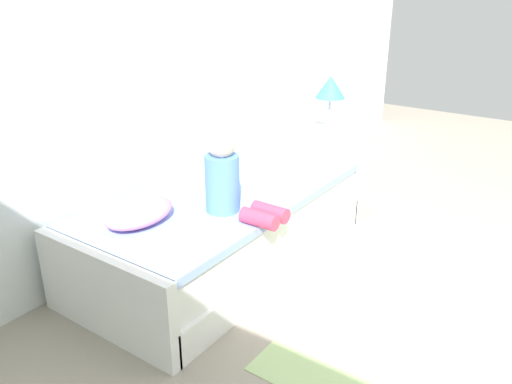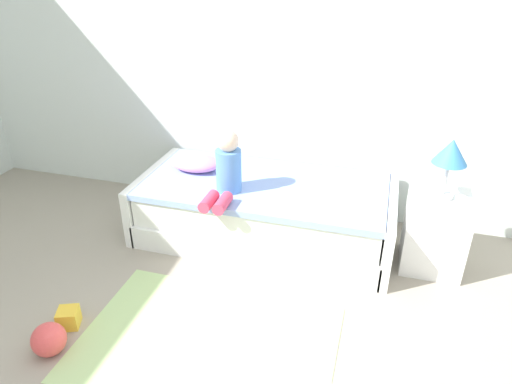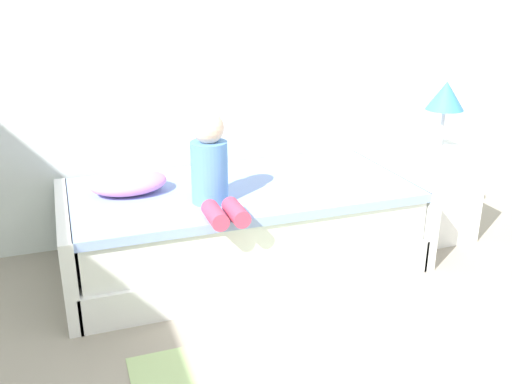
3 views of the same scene
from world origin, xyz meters
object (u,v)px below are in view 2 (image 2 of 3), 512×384
at_px(table_lamp, 451,155).
at_px(toy_ball, 49,339).
at_px(pillow, 195,163).
at_px(bed, 264,211).
at_px(toy_block, 69,318).
at_px(child_figure, 227,169).
at_px(nightstand, 434,232).

bearing_deg(table_lamp, toy_ball, -144.71).
bearing_deg(pillow, table_lamp, -3.93).
relative_size(bed, pillow, 4.80).
relative_size(table_lamp, toy_block, 3.49).
height_order(child_figure, toy_block, child_figure).
bearing_deg(toy_ball, bed, 61.00).
relative_size(child_figure, toy_ball, 2.45).
xyz_separation_m(pillow, toy_block, (-0.29, -1.51, -0.50)).
relative_size(nightstand, table_lamp, 1.33).
height_order(pillow, toy_ball, pillow).
distance_m(nightstand, child_figure, 1.65).
xyz_separation_m(child_figure, toy_ball, (-0.66, -1.41, -0.60)).
height_order(child_figure, toy_ball, child_figure).
relative_size(nightstand, child_figure, 1.18).
bearing_deg(toy_ball, toy_block, 98.70).
bearing_deg(nightstand, bed, 178.41).
relative_size(table_lamp, toy_ball, 2.16).
bearing_deg(table_lamp, child_figure, -173.16).
xyz_separation_m(nightstand, toy_block, (-2.29, -1.37, -0.24)).
bearing_deg(bed, toy_ball, -119.00).
distance_m(table_lamp, toy_ball, 2.89).
bearing_deg(table_lamp, nightstand, 180.00).
bearing_deg(toy_block, toy_ball, -81.30).
relative_size(bed, toy_ball, 10.12).
relative_size(nightstand, toy_ball, 2.88).
xyz_separation_m(nightstand, toy_ball, (-2.26, -1.60, -0.20)).
height_order(pillow, toy_block, pillow).
distance_m(nightstand, pillow, 2.02).
distance_m(bed, pillow, 0.73).
relative_size(table_lamp, child_figure, 0.88).
distance_m(toy_ball, toy_block, 0.23).
relative_size(bed, table_lamp, 4.69).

